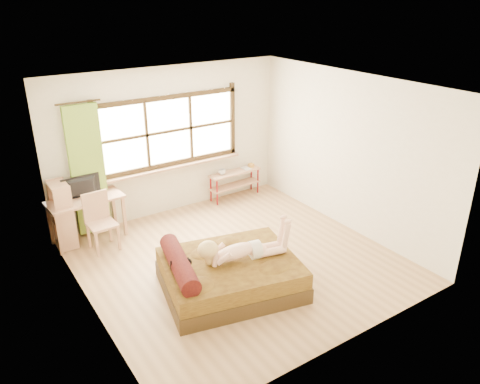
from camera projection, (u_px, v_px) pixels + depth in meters
floor at (238, 260)px, 7.30m from camera, size 4.50×4.50×0.00m
ceiling at (237, 86)px, 6.23m from camera, size 4.50×4.50×0.00m
wall_back at (169, 142)px, 8.48m from camera, size 4.50×0.00×4.50m
wall_front at (352, 245)px, 5.05m from camera, size 4.50×0.00×4.50m
wall_left at (81, 219)px, 5.62m from camera, size 0.00×4.50×4.50m
wall_right at (348, 153)px, 7.91m from camera, size 0.00×4.50×4.50m
window at (170, 134)px, 8.40m from camera, size 2.80×0.16×1.46m
curtain at (88, 171)px, 7.68m from camera, size 0.55×0.10×2.20m
bed at (227, 274)px, 6.51m from camera, size 2.11×1.84×0.70m
woman at (241, 241)px, 6.37m from camera, size 1.33×0.64×0.55m
kitten at (180, 266)px, 6.11m from camera, size 0.29×0.17×0.22m
desk at (86, 204)px, 7.67m from camera, size 1.23×0.62×0.75m
monitor at (82, 187)px, 7.59m from camera, size 0.63×0.12×0.36m
chair at (99, 218)px, 7.49m from camera, size 0.45×0.45×0.94m
pipe_shelf at (235, 178)px, 9.39m from camera, size 1.12×0.33×0.63m
cup at (222, 172)px, 9.15m from camera, size 0.14×0.14×0.11m
book at (243, 169)px, 9.42m from camera, size 0.16×0.21×0.02m
bookshelf at (63, 214)px, 7.53m from camera, size 0.28×0.48×1.10m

